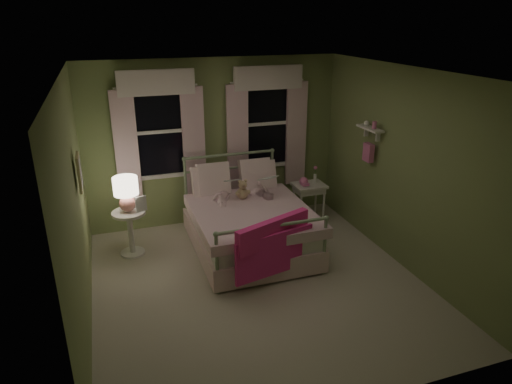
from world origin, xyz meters
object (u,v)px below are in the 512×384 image
object	(u,v)px
table_lamp	(126,191)
nightstand_right	(309,190)
child_right	(257,177)
child_left	(221,178)
bed	(248,224)
teddy_bear	(243,191)
nightstand_left	(130,227)

from	to	relation	value
table_lamp	nightstand_right	size ratio (longest dim) A/B	0.77
child_right	nightstand_right	xyz separation A→B (m)	(0.93, 0.14, -0.37)
child_left	bed	bearing A→B (deg)	137.15
child_left	table_lamp	world-z (taller)	child_left
teddy_bear	nightstand_right	world-z (taller)	teddy_bear
child_right	nightstand_left	bearing A→B (deg)	-10.72
child_left	nightstand_left	bearing A→B (deg)	16.26
child_left	teddy_bear	world-z (taller)	child_left
bed	child_right	xyz separation A→B (m)	(0.28, 0.42, 0.54)
teddy_bear	table_lamp	distance (m)	1.63
child_right	child_left	bearing A→B (deg)	-12.63
nightstand_right	child_right	bearing A→B (deg)	-171.70
bed	nightstand_left	bearing A→B (deg)	167.51
bed	table_lamp	bearing A→B (deg)	167.51
bed	teddy_bear	bearing A→B (deg)	90.00
child_right	nightstand_left	xyz separation A→B (m)	(-1.90, -0.06, -0.50)
table_lamp	teddy_bear	bearing A→B (deg)	-3.36
bed	child_right	bearing A→B (deg)	56.40
teddy_bear	nightstand_right	size ratio (longest dim) A/B	0.47
bed	child_right	world-z (taller)	child_right
child_right	teddy_bear	size ratio (longest dim) A/B	2.33
nightstand_left	bed	bearing A→B (deg)	-12.49
child_left	child_right	world-z (taller)	child_left
nightstand_right	nightstand_left	bearing A→B (deg)	-175.98
child_left	child_right	xyz separation A→B (m)	(0.56, 0.00, -0.04)
child_left	nightstand_left	distance (m)	1.44
bed	nightstand_right	xyz separation A→B (m)	(1.21, 0.56, 0.17)
nightstand_left	table_lamp	bearing A→B (deg)	180.00
nightstand_left	nightstand_right	bearing A→B (deg)	4.02
bed	nightstand_right	distance (m)	1.34
bed	table_lamp	world-z (taller)	bed
child_left	child_right	distance (m)	0.56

